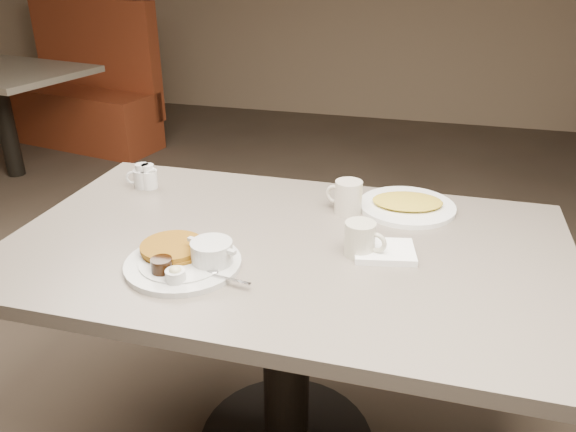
% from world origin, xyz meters
% --- Properties ---
extents(diner_table, '(1.50, 0.90, 0.75)m').
position_xyz_m(diner_table, '(0.00, 0.00, 0.58)').
color(diner_table, slate).
rests_on(diner_table, ground).
extents(main_plate, '(0.38, 0.36, 0.07)m').
position_xyz_m(main_plate, '(-0.21, -0.18, 0.77)').
color(main_plate, beige).
rests_on(main_plate, diner_table).
extents(coffee_mug_near, '(0.12, 0.10, 0.09)m').
position_xyz_m(coffee_mug_near, '(0.20, -0.01, 0.80)').
color(coffee_mug_near, beige).
rests_on(coffee_mug_near, diner_table).
extents(napkin, '(0.18, 0.15, 0.02)m').
position_xyz_m(napkin, '(0.26, 0.00, 0.76)').
color(napkin, white).
rests_on(napkin, diner_table).
extents(coffee_mug_far, '(0.12, 0.10, 0.10)m').
position_xyz_m(coffee_mug_far, '(0.13, 0.23, 0.80)').
color(coffee_mug_far, beige).
rests_on(coffee_mug_far, diner_table).
extents(creamer_left, '(0.09, 0.07, 0.08)m').
position_xyz_m(creamer_left, '(-0.56, 0.25, 0.79)').
color(creamer_left, beige).
rests_on(creamer_left, diner_table).
extents(creamer_right, '(0.08, 0.06, 0.08)m').
position_xyz_m(creamer_right, '(-0.54, 0.26, 0.79)').
color(creamer_right, silver).
rests_on(creamer_right, diner_table).
extents(hash_plate, '(0.34, 0.34, 0.04)m').
position_xyz_m(hash_plate, '(0.30, 0.31, 0.76)').
color(hash_plate, white).
rests_on(hash_plate, diner_table).
extents(booth_back_left, '(1.42, 1.58, 1.12)m').
position_xyz_m(booth_back_left, '(-2.37, 2.55, 0.41)').
color(booth_back_left, brown).
rests_on(booth_back_left, ground).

